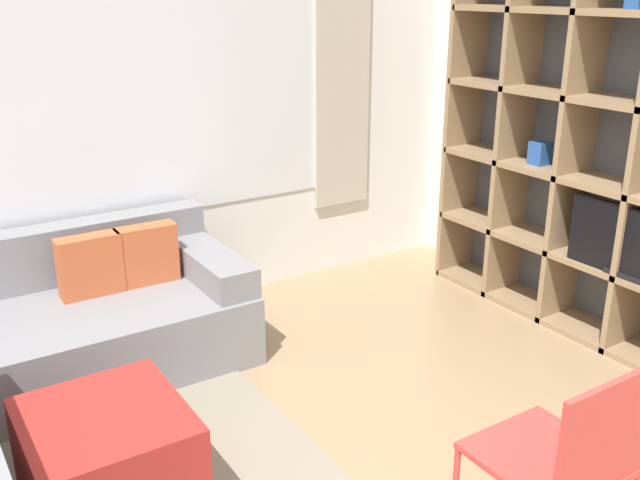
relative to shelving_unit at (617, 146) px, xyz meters
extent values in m
cube|color=white|center=(-2.12, 1.76, 0.19)|extent=(5.73, 0.07, 2.70)
cube|color=white|center=(-2.12, 1.72, 0.29)|extent=(2.49, 0.01, 1.60)
cube|color=beige|center=(-0.71, 1.71, 0.29)|extent=(0.44, 0.03, 1.90)
cube|color=white|center=(0.18, 0.14, 0.19)|extent=(0.07, 4.38, 2.70)
cube|color=#515660|center=(0.13, 0.01, 0.01)|extent=(0.02, 2.36, 2.34)
cube|color=#997A56|center=(-0.03, 0.24, 0.01)|extent=(0.34, 0.04, 2.34)
cube|color=#997A56|center=(-0.03, 0.72, 0.01)|extent=(0.34, 0.04, 2.34)
cube|color=#997A56|center=(-0.03, 1.19, 0.01)|extent=(0.34, 0.04, 2.34)
cube|color=#997A56|center=(-0.03, 0.01, -1.14)|extent=(0.34, 2.36, 0.04)
cube|color=#997A56|center=(-0.03, 0.01, -0.69)|extent=(0.34, 2.36, 0.04)
cube|color=#997A56|center=(-0.03, 0.01, -0.22)|extent=(0.34, 2.36, 0.04)
cube|color=#997A56|center=(-0.03, 0.01, 0.25)|extent=(0.34, 2.36, 0.04)
cube|color=#997A56|center=(-0.03, 0.01, 0.72)|extent=(0.34, 2.36, 0.04)
cube|color=black|center=(-0.16, -0.28, -0.47)|extent=(0.04, 0.76, 0.40)
cube|color=black|center=(-0.14, -0.28, -0.66)|extent=(0.10, 0.24, 0.03)
cube|color=#2856A8|center=(-0.05, -0.03, 0.76)|extent=(0.09, 0.09, 0.06)
cube|color=#2856A8|center=(-0.05, 0.49, -0.13)|extent=(0.10, 0.10, 0.14)
cube|color=gray|center=(-2.95, 1.19, -0.96)|extent=(2.12, 0.95, 0.39)
cube|color=gray|center=(-2.95, 1.58, -0.59)|extent=(2.12, 0.18, 0.34)
cube|color=gray|center=(-2.01, 1.19, -0.68)|extent=(0.24, 0.89, 0.17)
cube|color=#C65B33|center=(-2.65, 1.30, -0.59)|extent=(0.34, 0.12, 0.34)
cube|color=#C65B33|center=(-2.33, 1.30, -0.59)|extent=(0.34, 0.13, 0.34)
cube|color=#A82823|center=(-2.96, 0.07, -0.95)|extent=(0.62, 0.66, 0.41)
cylinder|color=#CC3D38|center=(-1.54, -0.88, -0.94)|extent=(0.02, 0.02, 0.44)
cube|color=#CC3D38|center=(-1.75, -1.10, -0.70)|extent=(0.44, 0.46, 0.02)
cube|color=#CC3D38|center=(-1.75, -1.31, -0.49)|extent=(0.44, 0.02, 0.40)
camera|label=1|loc=(-3.54, -2.42, 0.86)|focal=40.00mm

